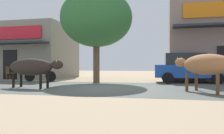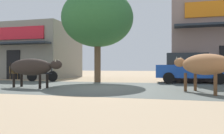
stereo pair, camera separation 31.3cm
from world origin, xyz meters
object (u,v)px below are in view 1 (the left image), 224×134
object	(u,v)px
parked_hatchback_car	(188,68)
parked_motorcycle	(41,74)
roadside_tree	(96,18)
cow_far_dark	(205,65)
cafe_chair_near_tree	(10,72)
cow_near_brown	(32,67)

from	to	relation	value
parked_hatchback_car	parked_motorcycle	world-z (taller)	parked_hatchback_car
roadside_tree	parked_hatchback_car	xyz separation A→B (m)	(5.15, 0.71, -2.87)
parked_hatchback_car	cow_far_dark	xyz separation A→B (m)	(0.09, -4.99, 0.12)
parked_motorcycle	roadside_tree	bearing A→B (deg)	4.86
parked_hatchback_car	cafe_chair_near_tree	bearing A→B (deg)	177.10
roadside_tree	cafe_chair_near_tree	bearing A→B (deg)	168.99
parked_motorcycle	cafe_chair_near_tree	world-z (taller)	parked_motorcycle
cow_near_brown	cow_far_dark	size ratio (longest dim) A/B	1.18
cow_far_dark	cafe_chair_near_tree	bearing A→B (deg)	154.99
cow_far_dark	cow_near_brown	bearing A→B (deg)	178.69
parked_motorcycle	cafe_chair_near_tree	bearing A→B (deg)	154.30
parked_motorcycle	cow_near_brown	size ratio (longest dim) A/B	0.69
roadside_tree	cafe_chair_near_tree	xyz separation A→B (m)	(-6.76, 1.31, -3.19)
parked_hatchback_car	parked_motorcycle	bearing A→B (deg)	-173.34
roadside_tree	parked_hatchback_car	size ratio (longest dim) A/B	1.38
cafe_chair_near_tree	roadside_tree	bearing A→B (deg)	-11.01
parked_motorcycle	cow_far_dark	xyz separation A→B (m)	(8.66, -3.99, 0.49)
cow_near_brown	cafe_chair_near_tree	distance (m)	7.51
cow_far_dark	parked_motorcycle	bearing A→B (deg)	155.25
roadside_tree	cow_far_dark	xyz separation A→B (m)	(5.24, -4.28, -2.74)
roadside_tree	cow_far_dark	distance (m)	7.30
cow_far_dark	cafe_chair_near_tree	size ratio (longest dim) A/B	2.63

